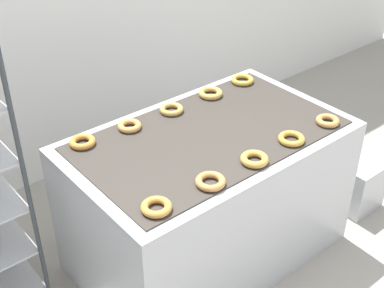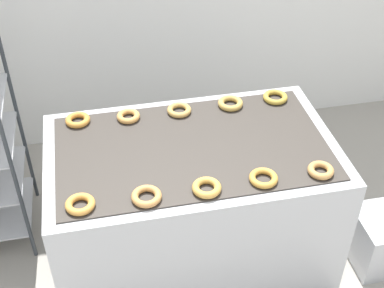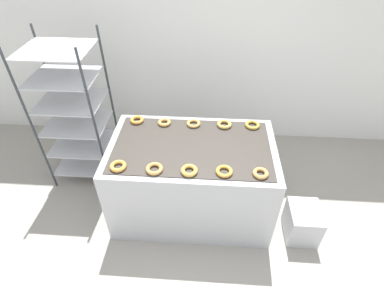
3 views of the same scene
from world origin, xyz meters
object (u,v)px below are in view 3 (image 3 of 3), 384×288
Objects in this scene: baking_rack_cart at (74,113)px; donut_far_right at (224,124)px; donut_near_rightmost at (261,173)px; glaze_bin at (302,222)px; donut_far_rightmost at (252,125)px; donut_near_center at (189,170)px; donut_near_left at (154,169)px; donut_far_left at (164,122)px; donut_far_leftmost at (137,120)px; fryer_machine at (192,179)px; donut_near_leftmost at (118,166)px; donut_far_center at (194,123)px; donut_near_right at (224,171)px.

donut_far_right is (1.61, -0.15, 0.03)m from baking_rack_cart.
donut_far_right is at bearing 113.19° from donut_near_rightmost.
baking_rack_cart is 4.78× the size of glaze_bin.
glaze_bin is 1.09m from donut_far_rightmost.
glaze_bin is at bearing 3.92° from donut_near_center.
donut_far_left is at bearing 90.82° from donut_near_left.
donut_far_leftmost is (-0.30, 0.70, 0.00)m from donut_near_left.
donut_near_center is 1.03× the size of donut_far_leftmost.
donut_near_center reaches higher than glaze_bin.
donut_far_rightmost reaches higher than glaze_bin.
donut_near_center is at bearing -114.12° from donut_far_right.
donut_near_left is 1.02× the size of donut_near_center.
fryer_machine is at bearing -30.80° from donut_far_leftmost.
donut_near_rightmost reaches higher than glaze_bin.
donut_near_left is (0.31, -0.01, -0.00)m from donut_near_leftmost.
donut_near_rightmost is at bearing -23.45° from baking_rack_cart.
glaze_bin is at bearing -13.63° from fryer_machine.
donut_far_right is (-0.81, 0.61, 0.72)m from glaze_bin.
donut_far_right is at bearing -0.99° from donut_far_leftmost.
fryer_machine is 11.82× the size of donut_far_left.
donut_far_left is 0.90× the size of donut_far_rightmost.
donut_near_leftmost is at bearing -151.17° from fryer_machine.
fryer_machine is 10.65× the size of donut_far_rightmost.
donut_far_leftmost and donut_far_left have the same top height.
fryer_machine is 11.22× the size of donut_far_leftmost.
donut_far_rightmost is at bearing 1.40° from donut_far_center.
donut_near_center is (1.31, -0.83, 0.03)m from baking_rack_cart.
donut_near_right is (1.60, -0.82, 0.03)m from baking_rack_cart.
donut_near_right is 1.12m from donut_far_leftmost.
donut_far_left is (-0.60, 0.66, 0.00)m from donut_near_right.
donut_near_center reaches higher than donut_far_center.
donut_far_right is (0.60, 0.68, 0.00)m from donut_near_left.
donut_near_center and donut_far_right have the same top height.
donut_near_right is 1.03× the size of donut_far_leftmost.
donut_near_left reaches higher than glaze_bin.
donut_far_right is (0.61, 0.01, 0.00)m from donut_far_left.
donut_far_leftmost is 1.05× the size of donut_far_left.
donut_far_rightmost is (0.89, 0.02, -0.00)m from donut_far_left.
donut_near_right reaches higher than fryer_machine.
donut_far_rightmost is (0.59, 0.69, -0.00)m from donut_near_center.
donut_near_right is 0.30m from donut_near_rightmost.
glaze_bin is 2.56× the size of donut_far_leftmost.
donut_near_right is 0.98× the size of donut_far_rightmost.
donut_far_left is 0.61m from donut_far_right.
donut_near_center reaches higher than donut_far_rightmost.
donut_far_rightmost is at bearing 130.56° from glaze_bin.
baking_rack_cart is at bearing 156.55° from donut_near_rightmost.
donut_near_left is 0.76m from donut_far_leftmost.
donut_far_right is at bearing 36.38° from donut_near_leftmost.
donut_far_rightmost is at bearing 30.58° from fryer_machine.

